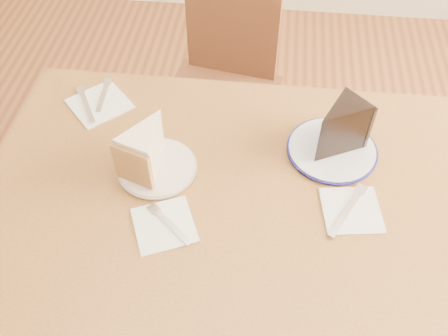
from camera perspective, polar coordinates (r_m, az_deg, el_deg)
ground at (r=1.83m, az=0.64°, el=-17.27°), size 4.00×4.00×0.00m
table at (r=1.26m, az=0.90°, el=-5.54°), size 1.20×0.80×0.75m
chair_far at (r=1.88m, az=-0.17°, el=8.82°), size 0.47×0.47×0.81m
plate_cream at (r=1.23m, az=-7.66°, el=0.03°), size 0.19×0.19×0.01m
plate_navy at (r=1.28m, az=12.23°, el=2.04°), size 0.22×0.22×0.01m
carrot_cake at (r=1.19m, az=-8.58°, el=2.41°), size 0.13×0.15×0.11m
chocolate_cake at (r=1.23m, az=12.71°, el=4.08°), size 0.16×0.16×0.13m
napkin_cream at (r=1.13m, az=-6.85°, el=-6.50°), size 0.17×0.17×0.00m
napkin_navy at (r=1.18m, az=14.36°, el=-4.69°), size 0.15×0.15×0.00m
napkin_spare at (r=1.42m, az=-14.02°, el=7.13°), size 0.20×0.20×0.00m
fork_cream at (r=1.12m, az=-6.16°, el=-6.45°), size 0.12×0.10×0.00m
knife_navy at (r=1.17m, az=13.92°, el=-4.74°), size 0.09×0.16×0.00m
fork_spare at (r=1.44m, az=-13.62°, el=8.11°), size 0.02×0.14×0.00m
knife_spare at (r=1.42m, az=-15.47°, el=7.03°), size 0.09×0.15×0.00m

